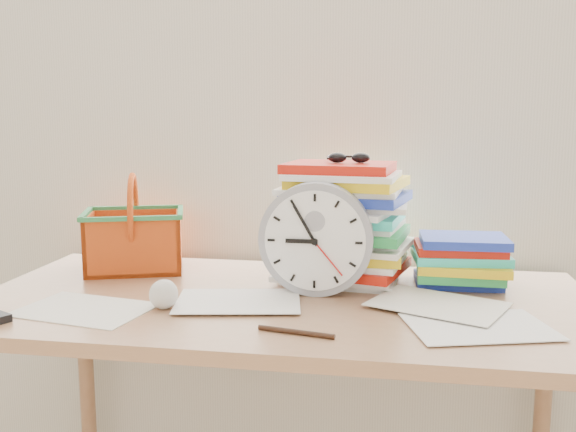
% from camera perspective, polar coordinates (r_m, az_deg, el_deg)
% --- Properties ---
extents(curtain, '(2.40, 0.01, 2.50)m').
position_cam_1_polar(curtain, '(1.79, 1.65, 13.43)').
color(curtain, silver).
rests_on(curtain, room_shell).
extents(desk, '(1.40, 0.70, 0.75)m').
position_cam_1_polar(desk, '(1.50, -0.52, -10.00)').
color(desk, '#956646').
rests_on(desk, ground).
extents(paper_stack, '(0.34, 0.30, 0.30)m').
position_cam_1_polar(paper_stack, '(1.59, 4.91, -0.58)').
color(paper_stack, white).
rests_on(paper_stack, desk).
extents(clock, '(0.26, 0.05, 0.26)m').
position_cam_1_polar(clock, '(1.47, 2.52, -2.05)').
color(clock, gray).
rests_on(clock, desk).
extents(sunglasses, '(0.12, 0.11, 0.03)m').
position_cam_1_polar(sunglasses, '(1.57, 5.44, 5.19)').
color(sunglasses, black).
rests_on(sunglasses, paper_stack).
extents(book_stack, '(0.26, 0.21, 0.12)m').
position_cam_1_polar(book_stack, '(1.61, 15.37, -3.88)').
color(book_stack, white).
rests_on(book_stack, desk).
extents(basket, '(0.30, 0.27, 0.25)m').
position_cam_1_polar(basket, '(1.75, -13.54, -0.61)').
color(basket, '#E25516').
rests_on(basket, desk).
extents(crumpled_ball, '(0.06, 0.06, 0.06)m').
position_cam_1_polar(crumpled_ball, '(1.41, -11.01, -6.82)').
color(crumpled_ball, silver).
rests_on(crumpled_ball, desk).
extents(pen, '(0.15, 0.04, 0.01)m').
position_cam_1_polar(pen, '(1.24, 0.71, -10.27)').
color(pen, black).
rests_on(pen, desk).
extents(scattered_papers, '(1.26, 0.42, 0.02)m').
position_cam_1_polar(scattered_papers, '(1.47, -0.52, -7.02)').
color(scattered_papers, white).
rests_on(scattered_papers, desk).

